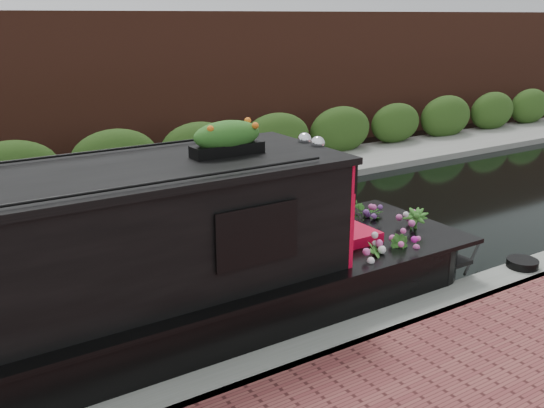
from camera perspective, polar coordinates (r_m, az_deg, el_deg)
ground at (r=10.14m, az=-4.69°, el=-5.30°), size 80.00×80.00×0.00m
near_bank_coping at (r=7.68m, az=7.35°, el=-13.29°), size 40.00×0.60×0.50m
far_bank_path at (r=13.79m, az=-12.97°, el=0.49°), size 40.00×2.40×0.34m
far_hedge at (r=14.61m, az=-14.19°, el=1.35°), size 40.00×1.10×2.80m
far_brick_wall at (r=16.56m, az=-16.57°, el=3.02°), size 40.00×1.00×8.00m
rope_fender at (r=10.24m, az=14.79°, el=-4.66°), size 0.32×0.36×0.32m
coiled_mooring_rope at (r=9.95m, az=22.50°, el=-5.18°), size 0.47×0.47×0.12m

